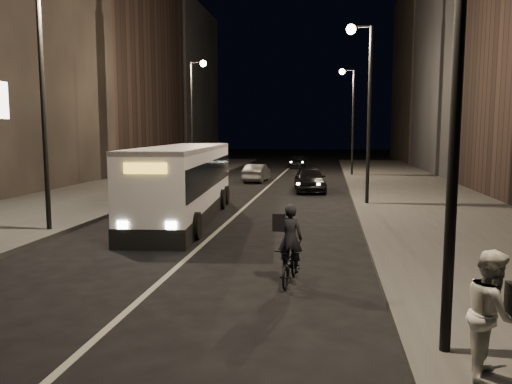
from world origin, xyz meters
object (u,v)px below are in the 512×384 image
(car_near, at_px, (310,179))
(car_far, at_px, (298,161))
(streetlight_left_near, at_px, (49,73))
(car_mid, at_px, (257,173))
(cyclist_on_bicycle, at_px, (290,257))
(streetlight_right_far, at_px, (350,107))
(streetlight_left_far, at_px, (195,104))
(city_bus, at_px, (184,180))
(pedestrian_woman, at_px, (492,314))
(streetlight_right_mid, at_px, (364,90))

(car_near, height_order, car_far, car_near)
(streetlight_left_near, relative_size, car_near, 1.91)
(streetlight_left_near, distance_m, car_mid, 19.88)
(streetlight_left_near, bearing_deg, cyclist_on_bicycle, -28.30)
(streetlight_right_far, height_order, streetlight_left_far, same)
(city_bus, bearing_deg, car_far, 80.16)
(streetlight_right_far, xyz_separation_m, city_bus, (-7.18, -20.55, -3.78))
(streetlight_right_far, xyz_separation_m, car_mid, (-6.50, -5.15, -4.75))
(streetlight_right_far, relative_size, streetlight_left_far, 1.00)
(streetlight_left_near, height_order, car_near, streetlight_left_near)
(streetlight_right_far, bearing_deg, pedestrian_woman, -88.81)
(streetlight_left_far, relative_size, car_near, 1.91)
(city_bus, bearing_deg, pedestrian_woman, -62.00)
(car_far, bearing_deg, streetlight_left_far, -113.73)
(streetlight_right_far, bearing_deg, cyclist_on_bicycle, -94.71)
(streetlight_left_near, xyz_separation_m, city_bus, (3.49, 3.45, -3.78))
(cyclist_on_bicycle, distance_m, car_far, 38.06)
(cyclist_on_bicycle, relative_size, pedestrian_woman, 1.07)
(streetlight_right_mid, distance_m, car_near, 7.67)
(city_bus, relative_size, pedestrian_woman, 6.26)
(cyclist_on_bicycle, height_order, car_mid, cyclist_on_bicycle)
(car_far, bearing_deg, streetlight_right_far, -66.76)
(streetlight_left_far, xyz_separation_m, city_bus, (3.49, -14.55, -3.78))
(streetlight_left_far, bearing_deg, pedestrian_woman, -67.01)
(streetlight_left_far, xyz_separation_m, car_mid, (4.17, 0.85, -4.75))
(cyclist_on_bicycle, relative_size, car_mid, 0.50)
(car_far, bearing_deg, cyclist_on_bicycle, -88.87)
(streetlight_left_far, distance_m, car_mid, 6.37)
(streetlight_right_mid, relative_size, cyclist_on_bicycle, 4.36)
(pedestrian_woman, distance_m, car_near, 22.51)
(city_bus, height_order, cyclist_on_bicycle, city_bus)
(streetlight_right_mid, bearing_deg, car_mid, 120.91)
(streetlight_right_mid, distance_m, streetlight_left_far, 14.62)
(streetlight_right_mid, bearing_deg, car_near, 115.25)
(streetlight_right_far, relative_size, car_far, 1.99)
(streetlight_left_near, bearing_deg, streetlight_right_mid, 36.88)
(streetlight_right_far, relative_size, pedestrian_woman, 4.67)
(car_far, bearing_deg, streetlight_right_mid, -82.10)
(streetlight_right_mid, height_order, streetlight_right_far, same)
(pedestrian_woman, bearing_deg, car_mid, 26.41)
(pedestrian_woman, relative_size, car_near, 0.41)
(streetlight_right_mid, xyz_separation_m, cyclist_on_bicycle, (-2.35, -12.48, -4.74))
(streetlight_left_far, bearing_deg, city_bus, -76.51)
(streetlight_left_near, bearing_deg, car_far, 79.61)
(city_bus, distance_m, car_mid, 15.45)
(streetlight_right_far, distance_m, city_bus, 22.09)
(streetlight_left_far, bearing_deg, car_far, 68.41)
(streetlight_right_far, distance_m, car_mid, 9.55)
(streetlight_right_mid, relative_size, streetlight_right_far, 1.00)
(car_far, bearing_deg, car_mid, -99.82)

